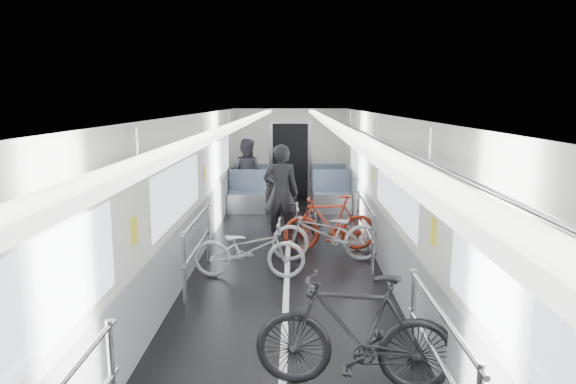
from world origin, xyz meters
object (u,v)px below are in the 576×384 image
bike_left_far (249,249)px  bike_right_far (330,223)px  bike_right_mid (327,233)px  person_standing (281,193)px  person_seated (246,173)px  bike_right_near (355,332)px  bike_aisle (309,221)px

bike_left_far → bike_right_far: bearing=-41.3°
bike_right_mid → person_standing: size_ratio=0.98×
person_seated → bike_left_far: bearing=110.8°
bike_right_mid → person_standing: bearing=-148.9°
bike_right_far → bike_right_mid: bearing=-15.2°
bike_right_near → person_seated: person_seated is taller
bike_right_mid → bike_aisle: bearing=-168.7°
bike_right_far → bike_aisle: bearing=-151.4°
bike_right_far → bike_aisle: size_ratio=1.06×
bike_left_far → bike_right_near: 3.23m
person_standing → person_seated: size_ratio=1.08×
bike_aisle → person_standing: bearing=-173.2°
bike_left_far → bike_aisle: size_ratio=1.08×
bike_left_far → bike_right_near: size_ratio=0.91×
bike_right_far → person_standing: 1.15m
bike_left_far → person_seated: person_seated is taller
bike_aisle → person_standing: (-0.53, 0.10, 0.51)m
bike_right_mid → person_standing: (-0.78, 1.22, 0.44)m
bike_right_mid → bike_aisle: 1.15m
bike_left_far → bike_right_mid: bike_right_mid is taller
bike_aisle → person_seated: (-1.46, 3.18, 0.44)m
bike_right_mid → bike_right_near: bearing=-1.2°
bike_right_mid → bike_right_far: size_ratio=1.09×
person_standing → person_seated: (-0.93, 3.08, -0.07)m
bike_aisle → person_standing: size_ratio=0.85×
bike_left_far → bike_right_mid: size_ratio=0.93×
person_standing → person_seated: 3.22m
bike_right_near → bike_right_far: (0.08, 4.38, -0.05)m
bike_right_mid → bike_aisle: bike_right_mid is taller
person_standing → bike_aisle: bearing=171.6°
bike_right_near → bike_aisle: bike_right_near is taller
bike_right_near → bike_aisle: (-0.27, 4.90, -0.14)m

